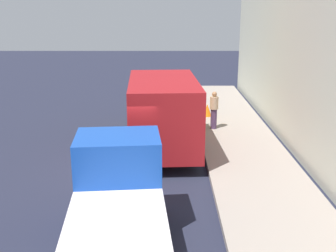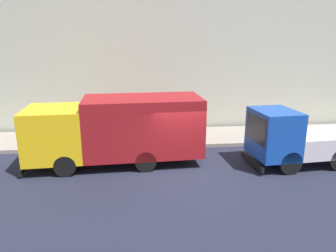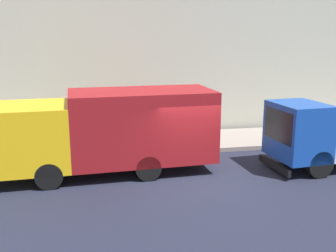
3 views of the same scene
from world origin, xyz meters
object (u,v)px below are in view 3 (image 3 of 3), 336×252
traffic_cone_orange (7,147)px  large_utility_truck (111,129)px  pedestrian_walking (64,130)px  small_flatbed_truck (327,137)px

traffic_cone_orange → large_utility_truck: bearing=-119.1°
large_utility_truck → pedestrian_walking: size_ratio=4.47×
small_flatbed_truck → pedestrian_walking: (3.20, 9.57, -0.08)m
traffic_cone_orange → pedestrian_walking: bearing=-87.7°
large_utility_truck → small_flatbed_truck: large_utility_truck is taller
large_utility_truck → traffic_cone_orange: large_utility_truck is taller
small_flatbed_truck → pedestrian_walking: small_flatbed_truck is taller
traffic_cone_orange → small_flatbed_truck: bearing=-104.8°
small_flatbed_truck → pedestrian_walking: 10.09m
pedestrian_walking → traffic_cone_orange: size_ratio=2.74×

